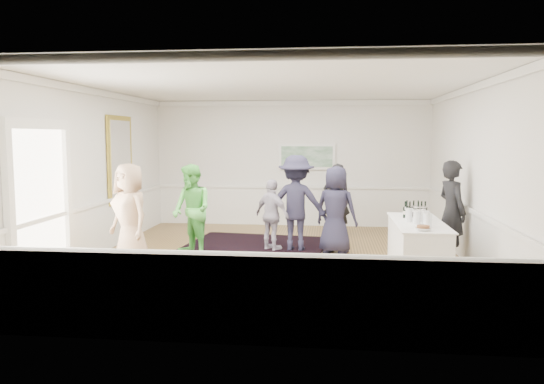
# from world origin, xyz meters

# --- Properties ---
(floor) EXTENTS (8.00, 8.00, 0.00)m
(floor) POSITION_xyz_m (0.00, 0.00, 0.00)
(floor) COLOR olive
(floor) RESTS_ON ground
(ceiling) EXTENTS (7.00, 8.00, 0.02)m
(ceiling) POSITION_xyz_m (0.00, 0.00, 3.20)
(ceiling) COLOR white
(ceiling) RESTS_ON wall_back
(wall_left) EXTENTS (0.02, 8.00, 3.20)m
(wall_left) POSITION_xyz_m (-3.50, 0.00, 1.60)
(wall_left) COLOR white
(wall_left) RESTS_ON floor
(wall_right) EXTENTS (0.02, 8.00, 3.20)m
(wall_right) POSITION_xyz_m (3.50, 0.00, 1.60)
(wall_right) COLOR white
(wall_right) RESTS_ON floor
(wall_back) EXTENTS (7.00, 0.02, 3.20)m
(wall_back) POSITION_xyz_m (0.00, 4.00, 1.60)
(wall_back) COLOR white
(wall_back) RESTS_ON floor
(wall_front) EXTENTS (7.00, 0.02, 3.20)m
(wall_front) POSITION_xyz_m (0.00, -4.00, 1.60)
(wall_front) COLOR white
(wall_front) RESTS_ON floor
(wainscoting) EXTENTS (7.00, 8.00, 1.00)m
(wainscoting) POSITION_xyz_m (0.00, 0.00, 0.50)
(wainscoting) COLOR white
(wainscoting) RESTS_ON floor
(mirror) EXTENTS (0.05, 1.25, 1.85)m
(mirror) POSITION_xyz_m (-3.45, 1.30, 1.80)
(mirror) COLOR gold
(mirror) RESTS_ON wall_left
(doorway) EXTENTS (0.10, 1.78, 2.56)m
(doorway) POSITION_xyz_m (-3.45, -1.90, 1.42)
(doorway) COLOR white
(doorway) RESTS_ON wall_left
(landscape_painting) EXTENTS (1.44, 0.06, 0.66)m
(landscape_painting) POSITION_xyz_m (0.40, 3.95, 1.78)
(landscape_painting) COLOR white
(landscape_painting) RESTS_ON wall_back
(area_rug) EXTENTS (3.32, 4.10, 0.02)m
(area_rug) POSITION_xyz_m (-0.63, 0.64, 0.01)
(area_rug) COLOR black
(area_rug) RESTS_ON floor
(serving_table) EXTENTS (0.82, 2.15, 0.87)m
(serving_table) POSITION_xyz_m (2.47, -0.58, 0.44)
(serving_table) COLOR white
(serving_table) RESTS_ON floor
(bartender) EXTENTS (0.66, 0.79, 1.86)m
(bartender) POSITION_xyz_m (3.20, 0.25, 0.93)
(bartender) COLOR black
(bartender) RESTS_ON floor
(guest_tan) EXTENTS (1.07, 1.00, 1.83)m
(guest_tan) POSITION_xyz_m (-2.44, -0.82, 0.92)
(guest_tan) COLOR tan
(guest_tan) RESTS_ON floor
(guest_green) EXTENTS (1.08, 1.08, 1.76)m
(guest_green) POSITION_xyz_m (-1.65, 0.30, 0.88)
(guest_green) COLOR #61D956
(guest_green) RESTS_ON floor
(guest_lilac) EXTENTS (0.89, 0.79, 1.44)m
(guest_lilac) POSITION_xyz_m (-0.16, 0.92, 0.72)
(guest_lilac) COLOR #BAB2C7
(guest_lilac) RESTS_ON floor
(guest_dark_a) EXTENTS (1.29, 0.80, 1.92)m
(guest_dark_a) POSITION_xyz_m (0.32, 0.98, 0.96)
(guest_dark_a) COLOR #201E33
(guest_dark_a) RESTS_ON floor
(guest_dark_b) EXTENTS (0.64, 0.45, 1.68)m
(guest_dark_b) POSITION_xyz_m (1.15, 2.53, 0.84)
(guest_dark_b) COLOR black
(guest_dark_b) RESTS_ON floor
(guest_navy) EXTENTS (0.98, 0.81, 1.72)m
(guest_navy) POSITION_xyz_m (1.11, 0.79, 0.86)
(guest_navy) COLOR #201E33
(guest_navy) RESTS_ON floor
(wine_bottles) EXTENTS (0.42, 0.24, 0.31)m
(wine_bottles) POSITION_xyz_m (2.48, -0.12, 1.02)
(wine_bottles) COLOR black
(wine_bottles) RESTS_ON serving_table
(juice_pitchers) EXTENTS (0.35, 0.65, 0.24)m
(juice_pitchers) POSITION_xyz_m (2.45, -0.85, 0.99)
(juice_pitchers) COLOR #7FB641
(juice_pitchers) RESTS_ON serving_table
(ice_bucket) EXTENTS (0.26, 0.26, 0.24)m
(ice_bucket) POSITION_xyz_m (2.50, -0.45, 0.98)
(ice_bucket) COLOR silver
(ice_bucket) RESTS_ON serving_table
(nut_bowl) EXTENTS (0.25, 0.25, 0.08)m
(nut_bowl) POSITION_xyz_m (2.41, -1.43, 0.91)
(nut_bowl) COLOR white
(nut_bowl) RESTS_ON serving_table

